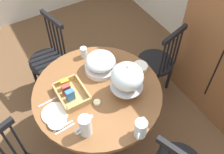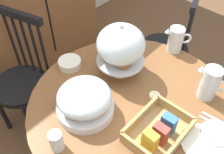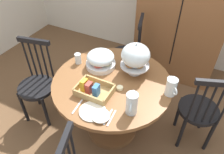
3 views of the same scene
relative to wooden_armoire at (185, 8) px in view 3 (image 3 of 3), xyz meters
The scene contains 19 objects.
ground_plane 1.81m from the wooden_armoire, 100.01° to the right, with size 10.00×10.00×0.00m, color brown.
wooden_armoire is the anchor object (origin of this frame).
dining_table 1.53m from the wooden_armoire, 102.60° to the right, with size 1.14×1.14×0.74m.
windsor_chair_near_window 0.93m from the wooden_armoire, 132.03° to the right, with size 0.42×0.42×0.97m.
windsor_chair_by_cabinet 2.03m from the wooden_armoire, 126.62° to the right, with size 0.41×0.41×0.97m.
windsor_chair_far_side 1.36m from the wooden_armoire, 66.01° to the right, with size 0.43×0.43×0.97m.
pastry_stand_with_dome 1.22m from the wooden_armoire, 98.37° to the right, with size 0.28×0.28×0.34m.
fruit_platter_covered 1.38m from the wooden_armoire, 112.42° to the right, with size 0.30×0.30×0.18m.
orange_juice_pitcher 1.69m from the wooden_armoire, 90.23° to the right, with size 0.10×0.18×0.20m.
milk_pitcher 1.36m from the wooden_armoire, 80.80° to the right, with size 0.14×0.15×0.17m.
cereal_basket 1.69m from the wooden_armoire, 103.59° to the right, with size 0.32×0.24×0.12m.
china_plate_large 1.86m from the wooden_armoire, 98.99° to the right, with size 0.22×0.22×0.01m, color white.
china_plate_small 1.87m from the wooden_armoire, 96.21° to the right, with size 0.15×0.15×0.01m, color white.
cereal_bowl 1.03m from the wooden_armoire, 110.05° to the right, with size 0.14×0.14×0.04m, color white.
drinking_glass 1.53m from the wooden_armoire, 119.87° to the right, with size 0.06×0.06×0.11m, color silver.
butter_dish 1.51m from the wooden_armoire, 97.90° to the right, with size 0.06×0.06×0.02m, color beige.
table_knife 1.84m from the wooden_armoire, 94.69° to the right, with size 0.17×0.01×0.01m, color silver.
dinner_fork 1.83m from the wooden_armoire, 93.76° to the right, with size 0.17×0.01×0.01m, color silver.
soup_spoon 1.90m from the wooden_armoire, 103.15° to the right, with size 0.17×0.01×0.01m, color silver.
Camera 3 is at (0.65, -1.29, 2.12)m, focal length 35.07 mm.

